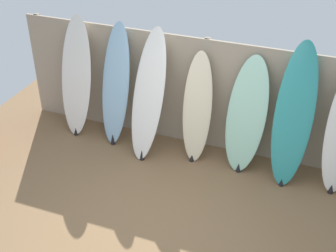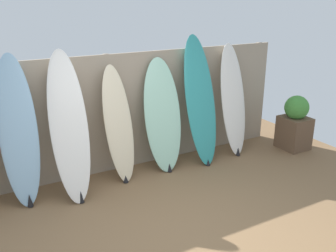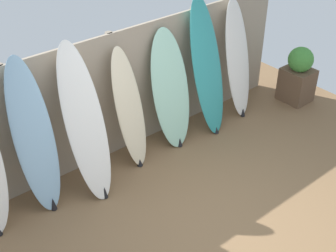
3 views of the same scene
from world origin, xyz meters
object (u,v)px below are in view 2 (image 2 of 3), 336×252
(surfboard_skyblue_1, at_px, (18,133))
(planter_box, at_px, (295,123))
(surfboard_white_2, at_px, (69,127))
(surfboard_seafoam_4, at_px, (163,116))
(surfboard_white_6, at_px, (233,101))
(surfboard_teal_5, at_px, (200,101))
(surfboard_cream_3, at_px, (119,125))

(surfboard_skyblue_1, relative_size, planter_box, 2.01)
(surfboard_white_2, relative_size, surfboard_seafoam_4, 1.13)
(surfboard_seafoam_4, xyz_separation_m, surfboard_white_6, (1.33, -0.02, 0.07))
(surfboard_white_6, bearing_deg, surfboard_skyblue_1, 179.76)
(surfboard_skyblue_1, height_order, surfboard_teal_5, surfboard_teal_5)
(surfboard_white_2, height_order, surfboard_seafoam_4, surfboard_white_2)
(surfboard_white_2, bearing_deg, surfboard_seafoam_4, 5.47)
(surfboard_white_2, bearing_deg, surfboard_white_6, 2.42)
(surfboard_cream_3, height_order, surfboard_teal_5, surfboard_teal_5)
(surfboard_cream_3, xyz_separation_m, surfboard_seafoam_4, (0.73, 0.03, 0.02))
(surfboard_seafoam_4, bearing_deg, surfboard_white_6, -0.96)
(surfboard_skyblue_1, height_order, planter_box, surfboard_skyblue_1)
(surfboard_white_2, xyz_separation_m, planter_box, (3.87, -0.29, -0.50))
(surfboard_skyblue_1, height_order, surfboard_seafoam_4, surfboard_skyblue_1)
(surfboard_seafoam_4, height_order, surfboard_teal_5, surfboard_teal_5)
(surfboard_white_2, relative_size, surfboard_cream_3, 1.16)
(surfboard_white_6, bearing_deg, surfboard_teal_5, -178.03)
(surfboard_cream_3, bearing_deg, surfboard_skyblue_1, 179.26)
(surfboard_teal_5, bearing_deg, surfboard_white_2, -177.44)
(planter_box, bearing_deg, surfboard_white_6, 159.36)
(surfboard_skyblue_1, xyz_separation_m, surfboard_teal_5, (2.72, -0.04, 0.05))
(surfboard_skyblue_1, bearing_deg, surfboard_white_2, -12.27)
(surfboard_cream_3, relative_size, surfboard_teal_5, 0.83)
(surfboard_skyblue_1, relative_size, surfboard_seafoam_4, 1.12)
(surfboard_teal_5, bearing_deg, surfboard_white_6, 1.97)
(surfboard_cream_3, height_order, surfboard_white_6, surfboard_white_6)
(surfboard_white_2, xyz_separation_m, surfboard_white_6, (2.79, 0.12, -0.04))
(surfboard_seafoam_4, relative_size, planter_box, 1.79)
(planter_box, bearing_deg, surfboard_skyblue_1, 174.63)
(surfboard_white_2, height_order, planter_box, surfboard_white_2)
(surfboard_skyblue_1, distance_m, surfboard_white_2, 0.62)
(surfboard_white_2, distance_m, surfboard_teal_5, 2.12)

